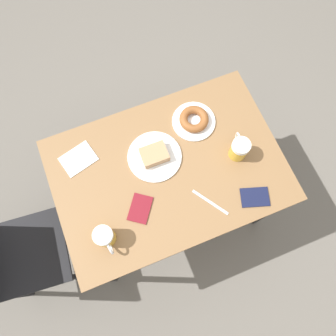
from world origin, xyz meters
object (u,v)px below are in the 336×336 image
Objects in this scene: fork at (210,202)px; plate_with_donut at (194,120)px; napkin_folded at (78,159)px; plate_with_cake at (154,156)px; beer_mug_left at (105,237)px; passport_far_edge at (140,208)px; chair at (0,258)px; passport_near_edge at (255,197)px; beer_mug_center at (239,149)px.

plate_with_donut is at bearing -12.68° from fork.
napkin_folded is 1.10× the size of fork.
plate_with_cake is 2.04× the size of beer_mug_left.
plate_with_donut is 1.36× the size of passport_far_edge.
chair is 5.01× the size of napkin_folded.
plate_with_cake is 1.72× the size of passport_near_edge.
plate_with_cake is 0.49m from passport_near_edge.
beer_mug_center is at bearing -151.07° from plate_with_donut.
beer_mug_center is 0.52m from passport_far_edge.
passport_near_edge is at bearing -106.15° from passport_far_edge.
passport_near_edge reaches higher than fork.
passport_far_edge is at bearing 73.85° from passport_near_edge.
plate_with_cake is at bearing -35.83° from passport_far_edge.
chair reaches higher than passport_far_edge.
plate_with_cake is at bearing -110.17° from napkin_folded.
beer_mug_center is at bearing -109.00° from plate_with_cake.
plate_with_donut is at bearing -52.06° from passport_far_edge.
plate_with_cake is at bearing 27.45° from fork.
napkin_folded is (0.02, 0.57, -0.02)m from plate_with_donut.
plate_with_donut is 0.49m from passport_far_edge.
beer_mug_center reaches higher than napkin_folded.
passport_near_edge is (-0.05, -0.19, 0.00)m from fork.
plate_with_cake is at bearing 71.00° from beer_mug_center.
plate_with_cake is 0.43m from beer_mug_left.
passport_far_edge is (-0.30, 0.39, -0.02)m from plate_with_donut.
fork is at bearing -152.55° from plate_with_cake.
beer_mug_center is 0.23m from passport_near_edge.
plate_with_cake is 2.09× the size of beer_mug_center.
chair is 6.10× the size of passport_near_edge.
plate_with_donut is at bearing 13.48° from passport_near_edge.
beer_mug_left reaches higher than passport_far_edge.
beer_mug_center is (-0.00, -1.24, 0.29)m from chair.
fork is (-0.17, 0.21, -0.05)m from beer_mug_center.
passport_far_edge is at bearing -150.34° from napkin_folded.
passport_far_edge reaches higher than fork.
plate_with_cake is 1.21× the size of plate_with_donut.
fork is (-0.17, -1.03, 0.24)m from chair.
beer_mug_left is (-0.27, 0.32, 0.04)m from plate_with_cake.
chair is 1.17m from plate_with_donut.
passport_far_edge is at bearing 144.17° from plate_with_cake.
chair is 3.55× the size of plate_with_cake.
beer_mug_center is (-0.13, -0.36, 0.04)m from plate_with_cake.
passport_near_edge is at bearing 175.65° from beer_mug_center.
beer_mug_left is at bearing 102.17° from beer_mug_center.
beer_mug_left reaches higher than fork.
beer_mug_left is 0.70m from beer_mug_center.
plate_with_cake is 0.26m from plate_with_donut.
fork is 1.10× the size of passport_near_edge.
beer_mug_left is at bearing 130.22° from plate_with_cake.
beer_mug_left is at bearing -178.67° from napkin_folded.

